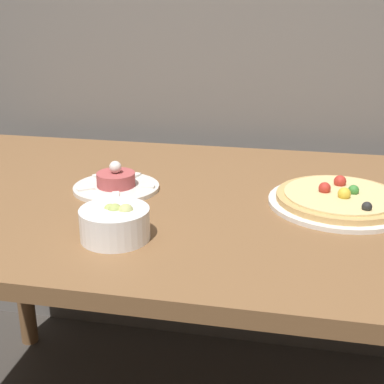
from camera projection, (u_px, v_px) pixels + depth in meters
dining_table at (188, 232)px, 1.27m from camera, size 1.49×0.89×0.77m
pizza_plate at (340, 199)px, 1.19m from camera, size 0.32×0.32×0.05m
tartare_plate at (116, 184)px, 1.28m from camera, size 0.21×0.21×0.07m
small_bowl at (115, 223)px, 1.02m from camera, size 0.13×0.13×0.07m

